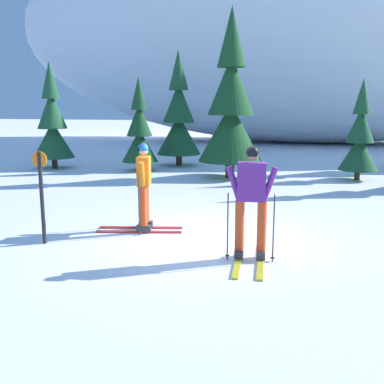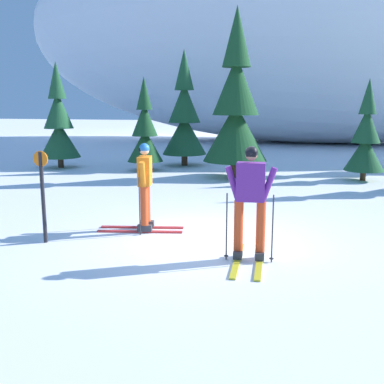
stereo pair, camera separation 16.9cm
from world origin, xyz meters
TOP-DOWN VIEW (x-y plane):
  - ground_plane at (0.00, 0.00)m, footprint 120.00×120.00m
  - skier_purple_jacket at (0.88, -1.00)m, footprint 0.83×1.67m
  - skier_orange_jacket at (-1.33, 0.26)m, footprint 1.74×0.78m
  - pine_tree_far_left at (-7.63, 8.03)m, footprint 1.58×1.58m
  - pine_tree_left at (-4.10, 8.09)m, footprint 1.34×1.34m
  - pine_tree_center_left at (-3.03, 9.85)m, footprint 1.79×1.79m
  - pine_tree_center at (-0.57, 7.27)m, footprint 2.17×2.17m
  - pine_tree_center_right at (3.64, 7.62)m, footprint 1.27×1.27m
  - snow_ridge_background at (2.63, 22.48)m, footprint 39.22×15.79m
  - trail_marker_post at (-2.83, -0.94)m, footprint 0.28×0.07m

SIDE VIEW (x-z plane):
  - ground_plane at x=0.00m, z-range 0.00..0.00m
  - skier_orange_jacket at x=-1.33m, z-range 0.04..1.78m
  - trail_marker_post at x=-2.83m, z-range 0.10..1.78m
  - skier_purple_jacket at x=0.88m, z-range 0.06..1.91m
  - pine_tree_center_right at x=3.64m, z-range -0.27..3.03m
  - pine_tree_left at x=-4.10m, z-range -0.28..3.20m
  - pine_tree_far_left at x=-7.63m, z-range -0.33..3.77m
  - pine_tree_center_left at x=-3.03m, z-range -0.38..4.25m
  - pine_tree_center at x=-0.57m, z-range -0.46..5.16m
  - snow_ridge_background at x=2.63m, z-range 0.00..15.25m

